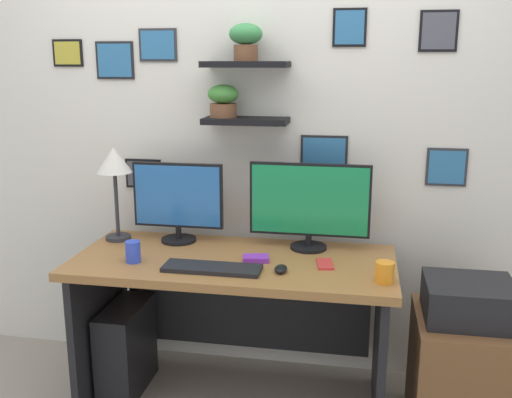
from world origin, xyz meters
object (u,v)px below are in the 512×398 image
computer_mouse (281,269)px  cell_phone (325,264)px  keyboard (212,268)px  coffee_mug (385,272)px  printer (469,301)px  drawer_cabinet (462,375)px  desk_lamp (114,167)px  computer_tower_left (126,348)px  scissors_tray (256,258)px  monitor_right (309,204)px  pen_cup (133,252)px  monitor_left (178,201)px  desk (236,296)px

computer_mouse → cell_phone: (0.19, 0.13, -0.01)m
keyboard → coffee_mug: bearing=-0.6°
printer → drawer_cabinet: bearing=90.0°
desk_lamp → computer_tower_left: size_ratio=1.06×
cell_phone → scissors_tray: scissors_tray is taller
computer_mouse → monitor_right: bearing=75.9°
desk_lamp → computer_tower_left: 0.93m
keyboard → pen_cup: size_ratio=4.40×
monitor_left → pen_cup: 0.40m
keyboard → desk_lamp: 0.79m
printer → cell_phone: bearing=177.3°
desk → printer: desk is taller
monitor_right → coffee_mug: 0.56m
monitor_right → pen_cup: (-0.78, -0.35, -0.18)m
keyboard → cell_phone: bearing=17.9°
monitor_right → cell_phone: 0.33m
drawer_cabinet → scissors_tray: bearing=178.3°
monitor_right → keyboard: 0.60m
desk → monitor_right: bearing=26.1°
computer_mouse → printer: (0.82, 0.10, -0.13)m
monitor_right → desk_lamp: size_ratio=1.22×
drawer_cabinet → printer: bearing=-90.0°
desk_lamp → cell_phone: (1.09, -0.20, -0.38)m
monitor_right → desk_lamp: 1.00m
scissors_tray → computer_tower_left: (-0.68, 0.01, -0.53)m
desk_lamp → coffee_mug: size_ratio=5.39×
scissors_tray → drawer_cabinet: 1.07m
computer_tower_left → monitor_right: bearing=13.7°
monitor_right → keyboard: size_ratio=1.35×
monitor_left → pen_cup: (-0.11, -0.35, -0.16)m
scissors_tray → monitor_left: bearing=152.5°
desk_lamp → monitor_right: bearing=1.9°
pen_cup → scissors_tray: pen_cup is taller
coffee_mug → monitor_left: bearing=158.8°
monitor_left → keyboard: (0.28, -0.39, -0.20)m
pen_cup → scissors_tray: 0.57m
coffee_mug → printer: (0.37, 0.14, -0.16)m
coffee_mug → drawer_cabinet: coffee_mug is taller
desk_lamp → cell_phone: desk_lamp is taller
desk_lamp → pen_cup: 0.51m
coffee_mug → pen_cup: size_ratio=0.90×
computer_tower_left → cell_phone: bearing=-0.7°
desk_lamp → drawer_cabinet: 1.94m
pen_cup → keyboard: bearing=-5.9°
computer_tower_left → printer: bearing=-1.5°
scissors_tray → monitor_right: bearing=46.0°
keyboard → computer_mouse: bearing=6.0°
keyboard → printer: bearing=6.5°
desk → desk_lamp: (-0.66, 0.13, 0.60)m
scissors_tray → computer_tower_left: size_ratio=0.26×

